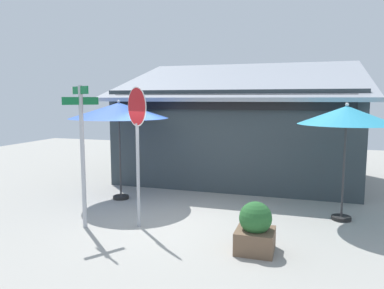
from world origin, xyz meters
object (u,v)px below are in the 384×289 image
object	(u,v)px
patio_umbrella_royal_blue_left	(119,111)
street_sign_post	(82,143)
sidewalk_planter	(255,229)
patio_umbrella_teal_center	(347,116)
stop_sign	(137,129)

from	to	relation	value
patio_umbrella_royal_blue_left	street_sign_post	bearing A→B (deg)	-80.94
street_sign_post	patio_umbrella_royal_blue_left	size ratio (longest dim) A/B	1.11
sidewalk_planter	patio_umbrella_teal_center	bearing A→B (deg)	55.02
stop_sign	patio_umbrella_teal_center	xyz separation A→B (m)	(4.24, 1.79, 0.25)
patio_umbrella_teal_center	sidewalk_planter	bearing A→B (deg)	-124.98
street_sign_post	stop_sign	distance (m)	1.20
street_sign_post	stop_sign	world-z (taller)	street_sign_post
patio_umbrella_teal_center	street_sign_post	bearing A→B (deg)	-157.71
patio_umbrella_teal_center	sidewalk_planter	world-z (taller)	patio_umbrella_teal_center
street_sign_post	patio_umbrella_royal_blue_left	distance (m)	2.38
patio_umbrella_royal_blue_left	sidewalk_planter	xyz separation A→B (m)	(4.04, -2.45, -2.01)
patio_umbrella_teal_center	sidewalk_planter	xyz separation A→B (m)	(-1.65, -2.36, -1.95)
street_sign_post	sidewalk_planter	world-z (taller)	street_sign_post
patio_umbrella_royal_blue_left	sidewalk_planter	size ratio (longest dim) A/B	2.94
patio_umbrella_teal_center	sidewalk_planter	distance (m)	3.48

